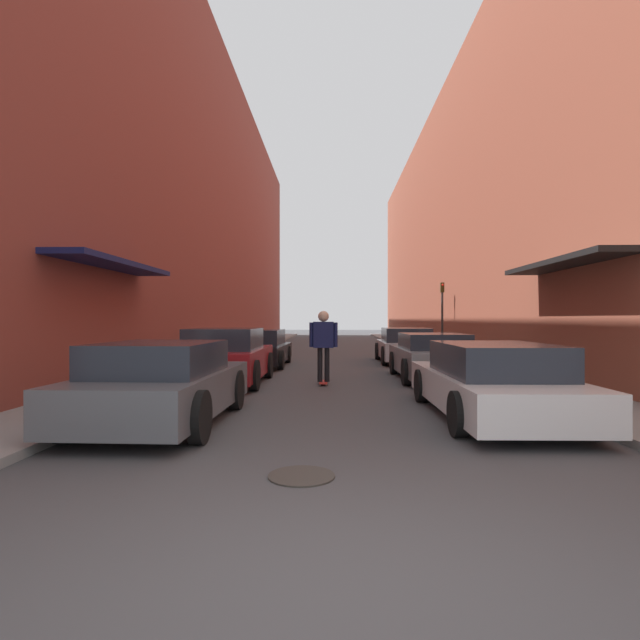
% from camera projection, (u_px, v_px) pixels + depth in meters
% --- Properties ---
extents(ground, '(105.55, 105.55, 0.00)m').
position_uv_depth(ground, '(335.00, 356.00, 22.15)').
color(ground, '#424244').
extents(curb_strip_left, '(1.80, 47.98, 0.12)m').
position_uv_depth(curb_strip_left, '(249.00, 348.00, 27.06)').
color(curb_strip_left, gray).
rests_on(curb_strip_left, ground).
extents(curb_strip_right, '(1.80, 47.98, 0.12)m').
position_uv_depth(curb_strip_right, '(420.00, 348.00, 26.83)').
color(curb_strip_right, gray).
rests_on(curb_strip_right, ground).
extents(building_row_left, '(4.90, 47.98, 15.45)m').
position_uv_depth(building_row_left, '(196.00, 207.00, 27.12)').
color(building_row_left, brown).
rests_on(building_row_left, ground).
extents(building_row_right, '(4.90, 47.98, 13.52)m').
position_uv_depth(building_row_right, '(474.00, 224.00, 26.73)').
color(building_row_right, brown).
rests_on(building_row_right, ground).
extents(parked_car_left_0, '(1.99, 4.09, 1.29)m').
position_uv_depth(parked_car_left_0, '(162.00, 384.00, 7.76)').
color(parked_car_left_0, '#515459').
rests_on(parked_car_left_0, ground).
extents(parked_car_left_1, '(2.00, 4.04, 1.41)m').
position_uv_depth(parked_car_left_1, '(226.00, 357.00, 12.59)').
color(parked_car_left_1, maroon).
rests_on(parked_car_left_1, ground).
extents(parked_car_left_2, '(1.99, 4.32, 1.27)m').
position_uv_depth(parked_car_left_2, '(259.00, 349.00, 17.34)').
color(parked_car_left_2, black).
rests_on(parked_car_left_2, ground).
extents(parked_car_right_0, '(2.00, 4.74, 1.24)m').
position_uv_depth(parked_car_right_0, '(492.00, 382.00, 8.31)').
color(parked_car_right_0, silver).
rests_on(parked_car_right_0, ground).
extents(parked_car_right_1, '(1.94, 4.12, 1.25)m').
position_uv_depth(parked_car_right_1, '(432.00, 357.00, 13.50)').
color(parked_car_right_1, gray).
rests_on(parked_car_right_1, ground).
extents(parked_car_right_2, '(2.01, 4.19, 1.30)m').
position_uv_depth(parked_car_right_2, '(405.00, 346.00, 18.78)').
color(parked_car_right_2, '#B7B7BC').
rests_on(parked_car_right_2, ground).
extents(skateboarder, '(0.71, 0.78, 1.85)m').
position_uv_depth(skateboarder, '(323.00, 339.00, 12.47)').
color(skateboarder, '#B2231E').
rests_on(skateboarder, ground).
extents(manhole_cover, '(0.70, 0.70, 0.02)m').
position_uv_depth(manhole_cover, '(301.00, 476.00, 5.19)').
color(manhole_cover, '#332D28').
rests_on(manhole_cover, ground).
extents(traffic_light, '(0.16, 0.22, 3.20)m').
position_uv_depth(traffic_light, '(442.00, 309.00, 22.97)').
color(traffic_light, '#2D2D2D').
rests_on(traffic_light, curb_strip_right).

